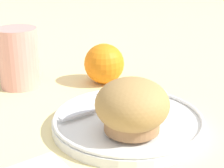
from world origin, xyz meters
The scene contains 8 objects.
ground_plane centered at (0.00, 0.00, 0.00)m, with size 3.00×3.00×0.00m, color beige.
plate centered at (0.01, 0.00, 0.01)m, with size 0.23×0.23×0.02m.
muffin centered at (-0.01, -0.04, 0.05)m, with size 0.10×0.10×0.08m.
cream_ramekin centered at (0.06, 0.01, 0.03)m, with size 0.06×0.06×0.02m.
berry_pair centered at (0.04, 0.05, 0.03)m, with size 0.03×0.02×0.02m.
butter_knife centered at (0.00, 0.05, 0.02)m, with size 0.16×0.02×0.00m.
orange_fruit centered at (0.09, 0.18, 0.04)m, with size 0.08×0.08×0.08m.
juice_glass centered at (-0.05, 0.26, 0.06)m, with size 0.08×0.08×0.12m.
Camera 1 is at (-0.32, -0.40, 0.27)m, focal length 60.00 mm.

